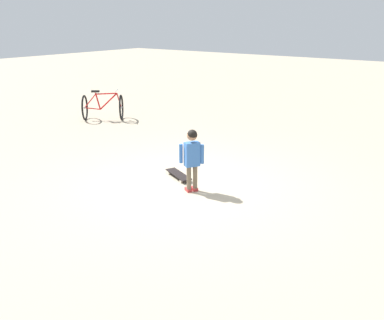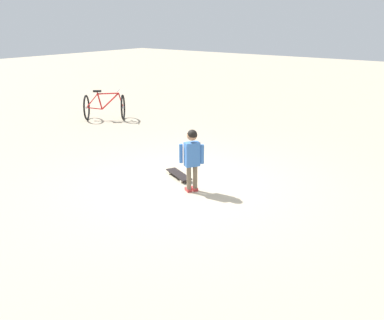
{
  "view_description": "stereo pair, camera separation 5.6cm",
  "coord_description": "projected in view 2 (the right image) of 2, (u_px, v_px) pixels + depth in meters",
  "views": [
    {
      "loc": [
        4.07,
        -5.24,
        2.72
      ],
      "look_at": [
        0.3,
        -0.17,
        0.55
      ],
      "focal_mm": 38.55,
      "sensor_mm": 36.0,
      "label": 1
    },
    {
      "loc": [
        4.12,
        -5.21,
        2.72
      ],
      "look_at": [
        0.3,
        -0.17,
        0.55
      ],
      "focal_mm": 38.55,
      "sensor_mm": 36.0,
      "label": 2
    }
  ],
  "objects": [
    {
      "name": "ground_plane",
      "position": [
        184.0,
        184.0,
        7.16
      ],
      "size": [
        50.0,
        50.0,
        0.0
      ],
      "primitive_type": "plane",
      "color": "tan"
    },
    {
      "name": "child_person",
      "position": [
        192.0,
        154.0,
        6.65
      ],
      "size": [
        0.36,
        0.28,
        1.06
      ],
      "color": "brown",
      "rests_on": "ground"
    },
    {
      "name": "skateboard",
      "position": [
        179.0,
        175.0,
        7.43
      ],
      "size": [
        0.7,
        0.45,
        0.07
      ],
      "color": "black",
      "rests_on": "ground"
    },
    {
      "name": "bicycle_near",
      "position": [
        105.0,
        106.0,
        11.6
      ],
      "size": [
        1.28,
        1.23,
        0.85
      ],
      "color": "black",
      "rests_on": "ground"
    }
  ]
}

